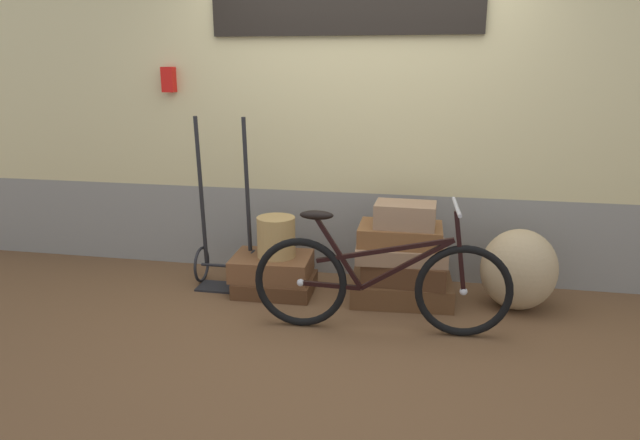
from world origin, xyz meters
The scene contains 13 objects.
ground centered at (0.00, 0.00, -0.03)m, with size 10.24×5.20×0.06m, color brown.
station_building centered at (0.01, 0.85, 1.39)m, with size 8.24×0.74×2.78m.
suitcase_0 centered at (-0.57, 0.26, 0.06)m, with size 0.59×0.47×0.12m, color #4C2D19.
suitcase_1 centered at (-0.60, 0.29, 0.20)m, with size 0.60×0.45×0.16m, color brown.
suitcase_2 centered at (0.40, 0.30, 0.08)m, with size 0.74×0.49×0.16m, color brown.
suitcase_3 centered at (0.42, 0.28, 0.24)m, with size 0.60×0.41×0.16m, color #4C2D19.
suitcase_4 centered at (0.39, 0.29, 0.38)m, with size 0.65×0.43×0.11m, color #937051.
suitcase_5 centered at (0.38, 0.32, 0.50)m, with size 0.60×0.41×0.14m, color brown.
suitcase_6 centered at (0.41, 0.28, 0.66)m, with size 0.43×0.28×0.18m, color #937051.
wicker_basket centered at (-0.56, 0.29, 0.44)m, with size 0.29×0.29×0.31m, color #A8844C.
luggage_trolley centered at (-0.99, 0.34, 0.30)m, with size 0.46×0.37×1.34m.
burlap_sack centered at (1.22, 0.30, 0.30)m, with size 0.54×0.45×0.59m, color tan.
bicycle centered at (0.28, -0.26, 0.34)m, with size 1.68×0.46×0.88m.
Camera 1 is at (0.58, -3.75, 1.71)m, focal length 32.14 mm.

